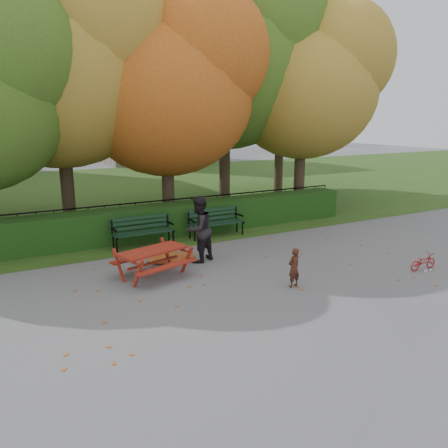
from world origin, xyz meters
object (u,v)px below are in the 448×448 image
bench_right (215,220)px  child (294,268)px  picnic_table (153,256)px  adult (199,229)px  tree_e (313,81)px  bench_left (142,229)px  tree_d (237,57)px  tree_g (290,83)px  tree_b (70,62)px  bicycle (423,261)px  tree_c (177,83)px

bench_right → child: size_ratio=2.00×
picnic_table → adult: size_ratio=1.08×
tree_e → bench_right: bearing=-159.1°
bench_left → bench_right: (2.40, 0.00, 0.00)m
bench_left → picnic_table: size_ratio=0.95×
tree_d → child: size_ratio=10.66×
child → tree_e: bearing=-142.2°
tree_g → child: tree_g is taller
tree_d → adult: tree_d is taller
bench_right → adult: 2.61m
bench_right → child: (-0.44, -4.69, -0.07)m
tree_d → tree_e: size_ratio=1.17×
bench_left → tree_b: bearing=110.6°
bench_right → child: child is taller
bench_left → picnic_table: bench_left is taller
tree_e → picnic_table: tree_e is taller
bench_left → bicycle: bench_left is taller
tree_c → adult: (-1.28, -4.33, -3.95)m
child → bench_left: bearing=-78.6°
tree_b → bicycle: size_ratio=10.78×
tree_c → bench_left: 5.31m
tree_c → bench_left: (-2.13, -2.26, -4.30)m
tree_b → tree_g: (10.78, 3.02, -0.03)m
child → tree_d: bearing=-122.6°
bicycle → tree_d: bearing=4.7°
picnic_table → bicycle: (6.08, -2.70, -0.32)m
bench_right → bench_left: bearing=180.0°
tree_d → bench_left: size_ratio=5.32×
tree_g → child: bearing=-125.5°
tree_b → bench_right: tree_b is taller
adult → bicycle: 5.69m
bench_left → bench_right: 2.40m
tree_b → picnic_table: 7.49m
tree_d → picnic_table: (-5.77, -6.15, -5.45)m
tree_d → child: bearing=-111.4°
tree_e → picnic_table: bearing=-150.9°
picnic_table → child: 3.29m
tree_d → bench_right: (-2.78, -3.53, -5.46)m
tree_c → tree_e: size_ratio=0.98×
picnic_table → child: bearing=-55.2°
tree_d → child: 10.42m
tree_d → tree_g: (4.46, 2.53, -0.61)m
tree_b → tree_e: tree_b is taller
tree_b → bicycle: 11.86m
tree_b → adult: (2.00, -5.12, -4.53)m
tree_c → adult: tree_c is taller
bench_left → tree_c: bearing=46.6°
tree_d → adult: size_ratio=5.47×
tree_b → tree_g: size_ratio=1.03×
bench_right → adult: size_ratio=1.03×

